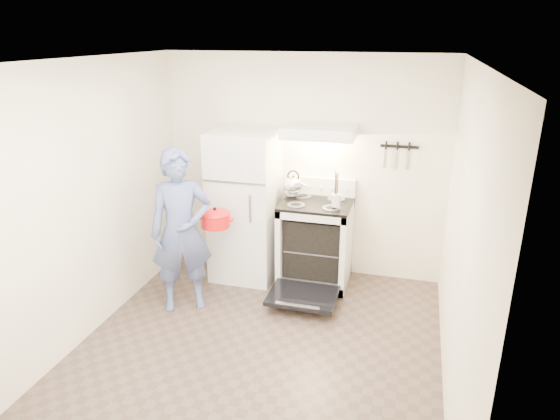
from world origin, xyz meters
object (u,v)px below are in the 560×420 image
(refrigerator, at_px, (245,205))
(person, at_px, (181,231))
(tea_kettle, at_px, (293,184))
(dutch_oven, at_px, (215,220))
(stove_body, at_px, (315,244))

(refrigerator, xyz_separation_m, person, (-0.37, -0.87, -0.01))
(refrigerator, distance_m, tea_kettle, 0.59)
(refrigerator, xyz_separation_m, dutch_oven, (-0.11, -0.60, 0.03))
(refrigerator, height_order, tea_kettle, refrigerator)
(person, bearing_deg, stove_body, 8.63)
(refrigerator, height_order, stove_body, refrigerator)
(dutch_oven, bearing_deg, person, -133.70)
(refrigerator, bearing_deg, tea_kettle, 14.38)
(tea_kettle, bearing_deg, refrigerator, -165.62)
(dutch_oven, bearing_deg, refrigerator, 79.24)
(tea_kettle, xyz_separation_m, person, (-0.89, -1.00, -0.27))
(tea_kettle, relative_size, dutch_oven, 0.83)
(refrigerator, height_order, dutch_oven, refrigerator)
(refrigerator, distance_m, stove_body, 0.90)
(stove_body, xyz_separation_m, tea_kettle, (-0.29, 0.11, 0.64))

